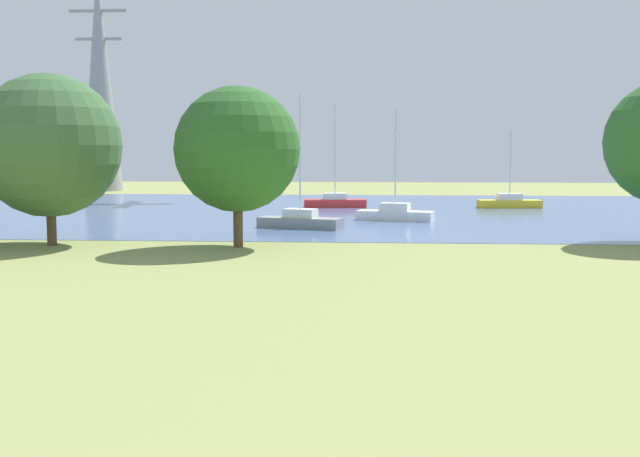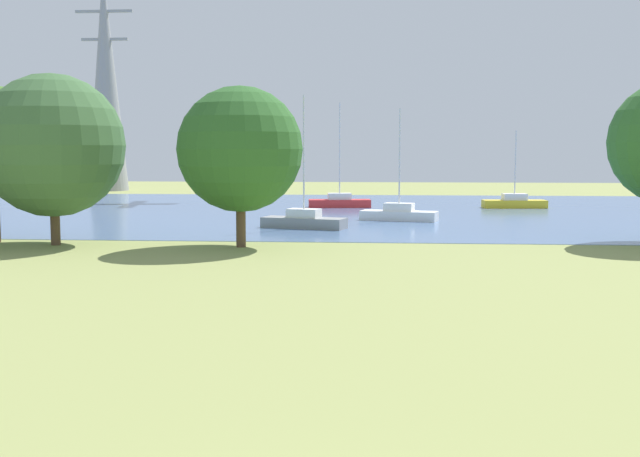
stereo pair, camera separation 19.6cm
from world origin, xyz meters
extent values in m
plane|color=#8C9351|center=(0.00, 22.00, 0.00)|extent=(160.00, 160.00, 0.00)
cube|color=#5171A2|center=(0.00, 50.00, 0.01)|extent=(140.00, 40.00, 0.02)
cube|color=gray|center=(-3.38, 36.68, 0.32)|extent=(5.03, 2.77, 0.60)
cube|color=white|center=(-3.38, 36.68, 0.87)|extent=(2.03, 1.56, 0.50)
cylinder|color=silver|center=(-3.38, 36.68, 4.08)|extent=(0.10, 0.10, 6.92)
cube|color=red|center=(-2.24, 53.11, 0.32)|extent=(4.94, 2.06, 0.60)
cube|color=white|center=(-2.24, 53.11, 0.87)|extent=(1.92, 1.31, 0.50)
cylinder|color=silver|center=(-2.24, 53.11, 4.36)|extent=(0.10, 0.10, 7.48)
cube|color=white|center=(2.13, 41.98, 0.32)|extent=(5.02, 2.64, 0.60)
cube|color=white|center=(2.13, 41.98, 0.87)|extent=(2.02, 1.51, 0.50)
cylinder|color=silver|center=(2.13, 41.98, 3.83)|extent=(0.10, 0.10, 6.43)
cube|color=yellow|center=(11.24, 53.53, 0.32)|extent=(4.90, 1.86, 0.60)
cube|color=white|center=(11.24, 53.53, 0.87)|extent=(1.88, 1.23, 0.50)
cylinder|color=silver|center=(11.24, 53.53, 3.28)|extent=(0.10, 0.10, 5.31)
cylinder|color=brown|center=(-14.22, 28.06, 1.16)|extent=(0.44, 0.44, 2.32)
sphere|color=#3C6337|center=(-14.22, 28.06, 4.65)|extent=(6.64, 6.64, 6.64)
cylinder|color=brown|center=(-5.40, 27.99, 1.24)|extent=(0.44, 0.44, 2.47)
sphere|color=#2C5D26|center=(-5.40, 27.99, 4.48)|extent=(5.73, 5.73, 5.73)
cone|color=gray|center=(-29.34, 77.02, 12.22)|extent=(4.40, 4.40, 24.43)
cube|color=gray|center=(-29.34, 77.02, 19.55)|extent=(6.40, 0.30, 0.30)
cube|color=gray|center=(-29.34, 77.02, 16.55)|extent=(5.20, 0.30, 0.30)
camera|label=1|loc=(0.82, -6.79, 4.40)|focal=43.30mm
camera|label=2|loc=(1.02, -6.78, 4.40)|focal=43.30mm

